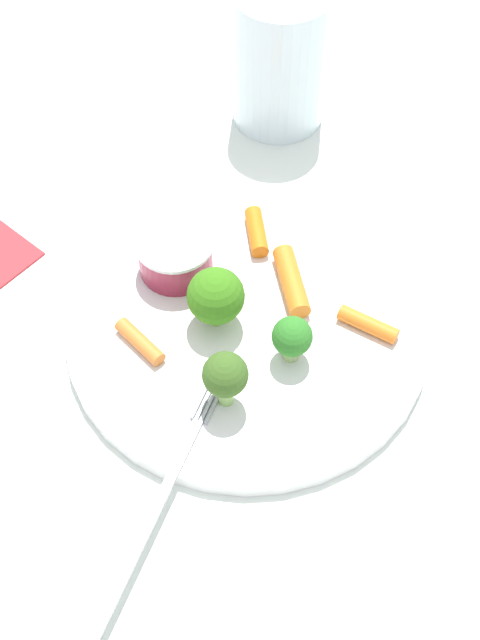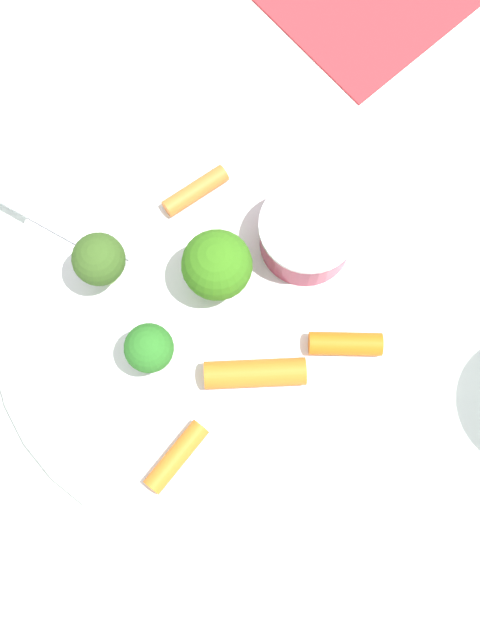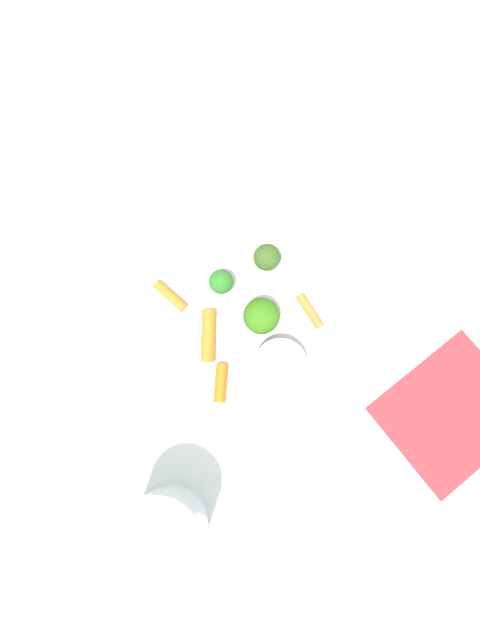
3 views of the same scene
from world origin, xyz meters
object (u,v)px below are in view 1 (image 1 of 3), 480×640
broccoli_floret_2 (232,377)px  carrot_stick_2 (140,342)px  broccoli_floret_1 (216,297)px  carrot_stick_0 (291,281)px  broccoli_floret_0 (292,338)px  drinking_glass (280,58)px  carrot_stick_1 (257,232)px  sauce_cup (175,255)px  plate (247,325)px  carrot_stick_3 (368,324)px  fork (155,510)px

broccoli_floret_2 → carrot_stick_2: (-0.03, -0.07, -0.03)m
broccoli_floret_2 → carrot_stick_2: bearing=-112.1°
broccoli_floret_1 → carrot_stick_0: size_ratio=0.85×
broccoli_floret_0 → carrot_stick_0: 0.06m
broccoli_floret_1 → drinking_glass: bearing=-179.4°
carrot_stick_0 → carrot_stick_1: (-0.04, -0.04, -0.00)m
carrot_stick_1 → carrot_stick_2: 0.13m
carrot_stick_2 → sauce_cup: bearing=175.2°
broccoli_floret_1 → carrot_stick_2: 0.06m
plate → drinking_glass: size_ratio=2.17×
plate → carrot_stick_2: (0.04, -0.07, 0.01)m
plate → carrot_stick_0: (-0.04, 0.02, 0.01)m
drinking_glass → carrot_stick_3: bearing=25.9°
broccoli_floret_0 → carrot_stick_2: bearing=-82.0°
carrot_stick_1 → carrot_stick_3: (0.07, 0.09, -0.00)m
carrot_stick_3 → drinking_glass: (-0.22, -0.11, 0.04)m
carrot_stick_2 → carrot_stick_1: bearing=153.4°
drinking_glass → plate: bearing=5.8°
carrot_stick_3 → plate: bearing=-82.4°
sauce_cup → carrot_stick_3: 0.15m
plate → sauce_cup: sauce_cup is taller
broccoli_floret_1 → carrot_stick_1: broccoli_floret_1 is taller
sauce_cup → carrot_stick_2: (0.07, -0.01, -0.01)m
broccoli_floret_1 → carrot_stick_2: (0.03, -0.05, -0.02)m
broccoli_floret_2 → drinking_glass: drinking_glass is taller
fork → carrot_stick_0: bearing=165.5°
carrot_stick_3 → carrot_stick_2: bearing=-72.1°
broccoli_floret_0 → broccoli_floret_2: bearing=-35.3°
carrot_stick_1 → drinking_glass: drinking_glass is taller
broccoli_floret_0 → drinking_glass: 0.27m
broccoli_floret_2 → carrot_stick_1: (-0.15, -0.01, -0.02)m
broccoli_floret_1 → broccoli_floret_2: bearing=22.4°
carrot_stick_1 → fork: size_ratio=0.21×
carrot_stick_0 → carrot_stick_2: size_ratio=1.35×
sauce_cup → broccoli_floret_2: size_ratio=1.21×
plate → carrot_stick_3: 0.09m
broccoli_floret_0 → plate: bearing=-123.3°
carrot_stick_3 → broccoli_floret_2: bearing=-45.5°
plate → broccoli_floret_0: bearing=56.7°
carrot_stick_2 → carrot_stick_3: bearing=107.9°
plate → carrot_stick_1: (-0.08, -0.01, 0.01)m
fork → drinking_glass: 0.39m
plate → sauce_cup: (-0.04, -0.06, 0.02)m
broccoli_floret_0 → sauce_cup: bearing=-121.0°
broccoli_floret_1 → broccoli_floret_0: bearing=72.2°
broccoli_floret_1 → fork: size_ratio=0.25×
broccoli_floret_2 → carrot_stick_1: bearing=-174.4°
broccoli_floret_0 → fork: (0.13, -0.06, -0.02)m
broccoli_floret_0 → carrot_stick_0: bearing=-169.7°
sauce_cup → broccoli_floret_2: bearing=32.9°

